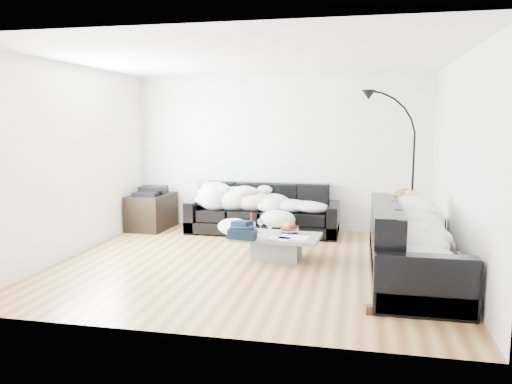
% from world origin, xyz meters
% --- Properties ---
extents(ground, '(5.00, 5.00, 0.00)m').
position_xyz_m(ground, '(0.00, 0.00, 0.00)').
color(ground, brown).
rests_on(ground, ground).
extents(wall_back, '(5.00, 0.02, 2.60)m').
position_xyz_m(wall_back, '(0.00, 2.25, 1.30)').
color(wall_back, silver).
rests_on(wall_back, ground).
extents(wall_left, '(0.02, 4.50, 2.60)m').
position_xyz_m(wall_left, '(-2.50, 0.00, 1.30)').
color(wall_left, silver).
rests_on(wall_left, ground).
extents(wall_right, '(0.02, 4.50, 2.60)m').
position_xyz_m(wall_right, '(2.50, 0.00, 1.30)').
color(wall_right, silver).
rests_on(wall_right, ground).
extents(ceiling, '(5.00, 5.00, 0.00)m').
position_xyz_m(ceiling, '(0.00, 0.00, 2.60)').
color(ceiling, white).
rests_on(ceiling, ground).
extents(sofa_back, '(2.47, 0.86, 0.81)m').
position_xyz_m(sofa_back, '(-0.20, 1.80, 0.40)').
color(sofa_back, black).
rests_on(sofa_back, ground).
extents(sofa_right, '(0.96, 2.24, 0.91)m').
position_xyz_m(sofa_right, '(1.98, -0.38, 0.45)').
color(sofa_right, black).
rests_on(sofa_right, ground).
extents(sleeper_back, '(2.09, 0.72, 0.42)m').
position_xyz_m(sleeper_back, '(-0.20, 1.75, 0.63)').
color(sleeper_back, silver).
rests_on(sleeper_back, sofa_back).
extents(sleeper_right, '(0.81, 1.92, 0.47)m').
position_xyz_m(sleeper_right, '(1.98, -0.38, 0.65)').
color(sleeper_right, silver).
rests_on(sleeper_right, sofa_right).
extents(teal_cushion, '(0.42, 0.38, 0.20)m').
position_xyz_m(teal_cushion, '(1.92, 0.32, 0.72)').
color(teal_cushion, '#0B5034').
rests_on(teal_cushion, sofa_right).
extents(coffee_table, '(1.18, 0.74, 0.33)m').
position_xyz_m(coffee_table, '(0.28, 0.27, 0.17)').
color(coffee_table, '#939699').
rests_on(coffee_table, ground).
extents(fruit_bowl, '(0.30, 0.30, 0.15)m').
position_xyz_m(fruit_bowl, '(0.44, 0.42, 0.41)').
color(fruit_bowl, white).
rests_on(fruit_bowl, coffee_table).
extents(wine_glass_a, '(0.09, 0.09, 0.19)m').
position_xyz_m(wine_glass_a, '(0.04, 0.39, 0.43)').
color(wine_glass_a, white).
rests_on(wine_glass_a, coffee_table).
extents(wine_glass_b, '(0.09, 0.09, 0.16)m').
position_xyz_m(wine_glass_b, '(-0.04, 0.29, 0.42)').
color(wine_glass_b, white).
rests_on(wine_glass_b, coffee_table).
extents(wine_glass_c, '(0.08, 0.08, 0.16)m').
position_xyz_m(wine_glass_c, '(0.20, 0.26, 0.41)').
color(wine_glass_c, white).
rests_on(wine_glass_c, coffee_table).
extents(candle_left, '(0.06, 0.06, 0.25)m').
position_xyz_m(candle_left, '(-0.11, 0.51, 0.46)').
color(candle_left, maroon).
rests_on(candle_left, coffee_table).
extents(candle_right, '(0.05, 0.05, 0.24)m').
position_xyz_m(candle_right, '(-0.11, 0.50, 0.45)').
color(candle_right, maroon).
rests_on(candle_right, coffee_table).
extents(newspaper_a, '(0.42, 0.35, 0.01)m').
position_xyz_m(newspaper_a, '(0.53, 0.17, 0.34)').
color(newspaper_a, silver).
rests_on(newspaper_a, coffee_table).
extents(newspaper_b, '(0.34, 0.28, 0.01)m').
position_xyz_m(newspaper_b, '(0.34, 0.07, 0.34)').
color(newspaper_b, silver).
rests_on(newspaper_b, coffee_table).
extents(navy_jacket, '(0.42, 0.37, 0.19)m').
position_xyz_m(navy_jacket, '(-0.14, 0.01, 0.51)').
color(navy_jacket, black).
rests_on(navy_jacket, coffee_table).
extents(shoes, '(0.43, 0.32, 0.09)m').
position_xyz_m(shoes, '(1.63, -1.35, 0.05)').
color(shoes, '#472311').
rests_on(shoes, ground).
extents(av_cabinet, '(0.65, 0.91, 0.60)m').
position_xyz_m(av_cabinet, '(-2.14, 1.75, 0.30)').
color(av_cabinet, black).
rests_on(av_cabinet, ground).
extents(stereo, '(0.47, 0.38, 0.13)m').
position_xyz_m(stereo, '(-2.14, 1.75, 0.66)').
color(stereo, black).
rests_on(stereo, av_cabinet).
extents(floor_lamp, '(0.80, 0.57, 2.04)m').
position_xyz_m(floor_lamp, '(2.15, 1.78, 1.02)').
color(floor_lamp, black).
rests_on(floor_lamp, ground).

